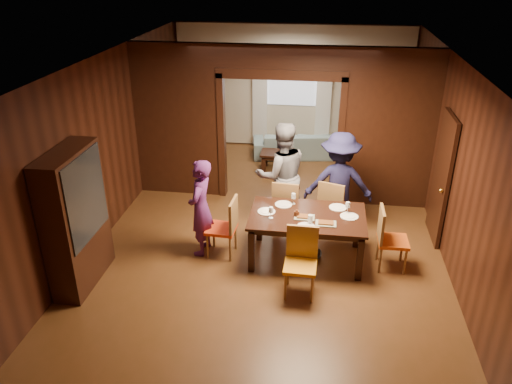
# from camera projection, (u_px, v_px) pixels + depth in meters

# --- Properties ---
(floor) EXTENTS (9.00, 9.00, 0.00)m
(floor) POSITION_uv_depth(u_px,v_px,m) (270.00, 239.00, 8.32)
(floor) COLOR #573618
(floor) RESTS_ON ground
(ceiling) EXTENTS (5.50, 9.00, 0.02)m
(ceiling) POSITION_uv_depth(u_px,v_px,m) (272.00, 63.00, 7.06)
(ceiling) COLOR silver
(ceiling) RESTS_ON room_walls
(room_walls) EXTENTS (5.52, 9.01, 2.90)m
(room_walls) POSITION_uv_depth(u_px,v_px,m) (282.00, 118.00, 9.35)
(room_walls) COLOR black
(room_walls) RESTS_ON floor
(person_purple) EXTENTS (0.42, 0.60, 1.56)m
(person_purple) POSITION_uv_depth(u_px,v_px,m) (201.00, 208.00, 7.65)
(person_purple) COLOR #592366
(person_purple) RESTS_ON floor
(person_grey) EXTENTS (1.08, 0.96, 1.85)m
(person_grey) POSITION_uv_depth(u_px,v_px,m) (281.00, 175.00, 8.40)
(person_grey) COLOR slate
(person_grey) RESTS_ON floor
(person_navy) EXTENTS (1.15, 0.69, 1.75)m
(person_navy) POSITION_uv_depth(u_px,v_px,m) (339.00, 183.00, 8.22)
(person_navy) COLOR #161637
(person_navy) RESTS_ON floor
(sofa) EXTENTS (2.08, 1.07, 0.58)m
(sofa) POSITION_uv_depth(u_px,v_px,m) (296.00, 144.00, 11.60)
(sofa) COLOR #7C9CA3
(sofa) RESTS_ON floor
(serving_bowl) EXTENTS (0.31, 0.31, 0.08)m
(serving_bowl) POSITION_uv_depth(u_px,v_px,m) (314.00, 212.00, 7.48)
(serving_bowl) COLOR black
(serving_bowl) RESTS_ON dining_table
(dining_table) EXTENTS (1.73, 1.08, 0.76)m
(dining_table) POSITION_uv_depth(u_px,v_px,m) (306.00, 237.00, 7.64)
(dining_table) COLOR black
(dining_table) RESTS_ON floor
(coffee_table) EXTENTS (0.80, 0.50, 0.40)m
(coffee_table) POSITION_uv_depth(u_px,v_px,m) (279.00, 161.00, 10.90)
(coffee_table) COLOR black
(coffee_table) RESTS_ON floor
(chair_left) EXTENTS (0.47, 0.47, 0.97)m
(chair_left) POSITION_uv_depth(u_px,v_px,m) (221.00, 227.00, 7.71)
(chair_left) COLOR #EE3F16
(chair_left) RESTS_ON floor
(chair_right) EXTENTS (0.45, 0.45, 0.97)m
(chair_right) POSITION_uv_depth(u_px,v_px,m) (393.00, 239.00, 7.38)
(chair_right) COLOR #E05815
(chair_right) RESTS_ON floor
(chair_far_l) EXTENTS (0.48, 0.48, 0.97)m
(chair_far_l) POSITION_uv_depth(u_px,v_px,m) (287.00, 205.00, 8.38)
(chair_far_l) COLOR red
(chair_far_l) RESTS_ON floor
(chair_far_r) EXTENTS (0.55, 0.55, 0.97)m
(chair_far_r) POSITION_uv_depth(u_px,v_px,m) (334.00, 205.00, 8.37)
(chair_far_r) COLOR #CE6613
(chair_far_r) RESTS_ON floor
(chair_near) EXTENTS (0.45, 0.45, 0.97)m
(chair_near) POSITION_uv_depth(u_px,v_px,m) (300.00, 264.00, 6.79)
(chair_near) COLOR orange
(chair_near) RESTS_ON floor
(hutch) EXTENTS (0.40, 1.20, 2.00)m
(hutch) POSITION_uv_depth(u_px,v_px,m) (76.00, 219.00, 6.86)
(hutch) COLOR black
(hutch) RESTS_ON floor
(door_right) EXTENTS (0.06, 0.90, 2.10)m
(door_right) POSITION_uv_depth(u_px,v_px,m) (441.00, 179.00, 7.97)
(door_right) COLOR black
(door_right) RESTS_ON floor
(window_far) EXTENTS (1.20, 0.03, 1.30)m
(window_far) POSITION_uv_depth(u_px,v_px,m) (292.00, 77.00, 11.54)
(window_far) COLOR silver
(window_far) RESTS_ON back_wall
(curtain_left) EXTENTS (0.35, 0.06, 2.40)m
(curtain_left) POSITION_uv_depth(u_px,v_px,m) (260.00, 96.00, 11.79)
(curtain_left) COLOR white
(curtain_left) RESTS_ON back_wall
(curtain_right) EXTENTS (0.35, 0.06, 2.40)m
(curtain_right) POSITION_uv_depth(u_px,v_px,m) (324.00, 98.00, 11.61)
(curtain_right) COLOR white
(curtain_right) RESTS_ON back_wall
(plate_left) EXTENTS (0.27, 0.27, 0.01)m
(plate_left) POSITION_uv_depth(u_px,v_px,m) (267.00, 212.00, 7.57)
(plate_left) COLOR white
(plate_left) RESTS_ON dining_table
(plate_far_l) EXTENTS (0.27, 0.27, 0.01)m
(plate_far_l) POSITION_uv_depth(u_px,v_px,m) (284.00, 204.00, 7.78)
(plate_far_l) COLOR silver
(plate_far_l) RESTS_ON dining_table
(plate_far_r) EXTENTS (0.27, 0.27, 0.01)m
(plate_far_r) POSITION_uv_depth(u_px,v_px,m) (338.00, 208.00, 7.68)
(plate_far_r) COLOR white
(plate_far_r) RESTS_ON dining_table
(plate_right) EXTENTS (0.27, 0.27, 0.01)m
(plate_right) POSITION_uv_depth(u_px,v_px,m) (349.00, 216.00, 7.43)
(plate_right) COLOR white
(plate_right) RESTS_ON dining_table
(plate_near) EXTENTS (0.27, 0.27, 0.01)m
(plate_near) POSITION_uv_depth(u_px,v_px,m) (306.00, 227.00, 7.14)
(plate_near) COLOR silver
(plate_near) RESTS_ON dining_table
(platter_a) EXTENTS (0.30, 0.20, 0.04)m
(platter_a) POSITION_uv_depth(u_px,v_px,m) (304.00, 217.00, 7.39)
(platter_a) COLOR gray
(platter_a) RESTS_ON dining_table
(platter_b) EXTENTS (0.30, 0.20, 0.04)m
(platter_b) POSITION_uv_depth(u_px,v_px,m) (326.00, 223.00, 7.22)
(platter_b) COLOR gray
(platter_b) RESTS_ON dining_table
(wineglass_left) EXTENTS (0.08, 0.08, 0.18)m
(wineglass_left) POSITION_uv_depth(u_px,v_px,m) (271.00, 213.00, 7.35)
(wineglass_left) COLOR silver
(wineglass_left) RESTS_ON dining_table
(wineglass_far) EXTENTS (0.08, 0.08, 0.18)m
(wineglass_far) POSITION_uv_depth(u_px,v_px,m) (293.00, 199.00, 7.77)
(wineglass_far) COLOR silver
(wineglass_far) RESTS_ON dining_table
(wineglass_right) EXTENTS (0.08, 0.08, 0.18)m
(wineglass_right) POSITION_uv_depth(u_px,v_px,m) (348.00, 208.00, 7.50)
(wineglass_right) COLOR silver
(wineglass_right) RESTS_ON dining_table
(tumbler) EXTENTS (0.07, 0.07, 0.14)m
(tumbler) POSITION_uv_depth(u_px,v_px,m) (310.00, 219.00, 7.21)
(tumbler) COLOR silver
(tumbler) RESTS_ON dining_table
(condiment_jar) EXTENTS (0.08, 0.08, 0.11)m
(condiment_jar) POSITION_uv_depth(u_px,v_px,m) (297.00, 213.00, 7.41)
(condiment_jar) COLOR #492211
(condiment_jar) RESTS_ON dining_table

